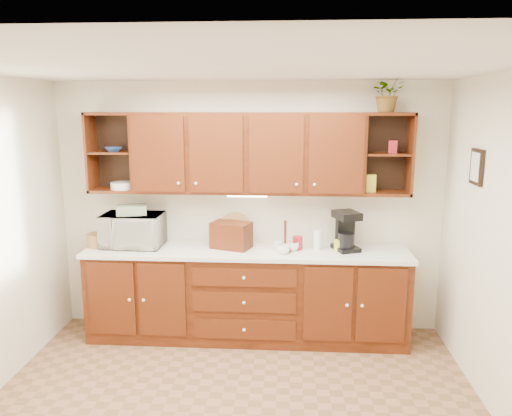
# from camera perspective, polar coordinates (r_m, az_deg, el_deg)

# --- Properties ---
(ceiling) EXTENTS (4.00, 4.00, 0.00)m
(ceiling) POSITION_cam_1_polar(r_m,az_deg,el_deg) (3.39, -3.33, 15.84)
(ceiling) COLOR white
(ceiling) RESTS_ON back_wall
(back_wall) EXTENTS (4.00, 0.00, 4.00)m
(back_wall) POSITION_cam_1_polar(r_m,az_deg,el_deg) (5.23, -0.81, 0.00)
(back_wall) COLOR beige
(back_wall) RESTS_ON floor
(base_cabinets) EXTENTS (3.20, 0.60, 0.90)m
(base_cabinets) POSITION_cam_1_polar(r_m,az_deg,el_deg) (5.18, -1.05, -9.91)
(base_cabinets) COLOR black
(base_cabinets) RESTS_ON floor
(countertop) EXTENTS (3.24, 0.64, 0.04)m
(countertop) POSITION_cam_1_polar(r_m,az_deg,el_deg) (5.02, -1.08, -4.96)
(countertop) COLOR white
(countertop) RESTS_ON base_cabinets
(upper_cabinets) EXTENTS (3.20, 0.33, 0.80)m
(upper_cabinets) POSITION_cam_1_polar(r_m,az_deg,el_deg) (4.98, -0.87, 6.32)
(upper_cabinets) COLOR black
(upper_cabinets) RESTS_ON back_wall
(undercabinet_light) EXTENTS (0.40, 0.05, 0.02)m
(undercabinet_light) POSITION_cam_1_polar(r_m,az_deg,el_deg) (4.99, -1.01, 1.43)
(undercabinet_light) COLOR white
(undercabinet_light) RESTS_ON upper_cabinets
(framed_picture) EXTENTS (0.03, 0.24, 0.30)m
(framed_picture) POSITION_cam_1_polar(r_m,az_deg,el_deg) (4.56, 23.93, 4.32)
(framed_picture) COLOR black
(framed_picture) RESTS_ON right_wall
(wicker_basket) EXTENTS (0.23, 0.23, 0.13)m
(wicker_basket) POSITION_cam_1_polar(r_m,az_deg,el_deg) (5.35, -17.55, -3.50)
(wicker_basket) COLOR #9E6C41
(wicker_basket) RESTS_ON countertop
(microwave) EXTENTS (0.61, 0.42, 0.33)m
(microwave) POSITION_cam_1_polar(r_m,az_deg,el_deg) (5.24, -13.91, -2.47)
(microwave) COLOR beige
(microwave) RESTS_ON countertop
(towel_stack) EXTENTS (0.34, 0.29, 0.09)m
(towel_stack) POSITION_cam_1_polar(r_m,az_deg,el_deg) (5.20, -14.02, -0.21)
(towel_stack) COLOR tan
(towel_stack) RESTS_ON microwave
(wine_bottle) EXTENTS (0.10, 0.10, 0.32)m
(wine_bottle) POSITION_cam_1_polar(r_m,az_deg,el_deg) (5.31, -10.99, -2.26)
(wine_bottle) COLOR black
(wine_bottle) RESTS_ON countertop
(woven_tray) EXTENTS (0.35, 0.10, 0.34)m
(woven_tray) POSITION_cam_1_polar(r_m,az_deg,el_deg) (5.18, -2.39, -4.11)
(woven_tray) COLOR #9E6C41
(woven_tray) RESTS_ON countertop
(bread_box) EXTENTS (0.44, 0.35, 0.27)m
(bread_box) POSITION_cam_1_polar(r_m,az_deg,el_deg) (5.03, -2.84, -3.12)
(bread_box) COLOR black
(bread_box) RESTS_ON countertop
(mug_tree) EXTENTS (0.30, 0.29, 0.32)m
(mug_tree) POSITION_cam_1_polar(r_m,az_deg,el_deg) (4.93, 3.34, -4.45)
(mug_tree) COLOR black
(mug_tree) RESTS_ON countertop
(canister_red) EXTENTS (0.11, 0.11, 0.13)m
(canister_red) POSITION_cam_1_polar(r_m,az_deg,el_deg) (5.02, 4.77, -4.00)
(canister_red) COLOR maroon
(canister_red) RESTS_ON countertop
(canister_white) EXTENTS (0.09, 0.09, 0.20)m
(canister_white) POSITION_cam_1_polar(r_m,az_deg,el_deg) (5.00, 7.01, -3.68)
(canister_white) COLOR white
(canister_white) RESTS_ON countertop
(canister_yellow) EXTENTS (0.11, 0.11, 0.11)m
(canister_yellow) POSITION_cam_1_polar(r_m,az_deg,el_deg) (5.02, 9.36, -4.23)
(canister_yellow) COLOR gold
(canister_yellow) RESTS_ON countertop
(coffee_maker) EXTENTS (0.29, 0.33, 0.39)m
(coffee_maker) POSITION_cam_1_polar(r_m,az_deg,el_deg) (5.04, 10.24, -2.62)
(coffee_maker) COLOR black
(coffee_maker) RESTS_ON countertop
(bowl_stack) EXTENTS (0.24, 0.24, 0.04)m
(bowl_stack) POSITION_cam_1_polar(r_m,az_deg,el_deg) (5.24, -15.98, 6.46)
(bowl_stack) COLOR navy
(bowl_stack) RESTS_ON upper_cabinets
(plate_stack) EXTENTS (0.31, 0.31, 0.07)m
(plate_stack) POSITION_cam_1_polar(r_m,az_deg,el_deg) (5.26, -15.03, 2.49)
(plate_stack) COLOR white
(plate_stack) RESTS_ON upper_cabinets
(pantry_box_yellow) EXTENTS (0.10, 0.08, 0.17)m
(pantry_box_yellow) POSITION_cam_1_polar(r_m,az_deg,el_deg) (5.02, 12.93, 2.78)
(pantry_box_yellow) COLOR gold
(pantry_box_yellow) RESTS_ON upper_cabinets
(pantry_box_red) EXTENTS (0.10, 0.09, 0.12)m
(pantry_box_red) POSITION_cam_1_polar(r_m,az_deg,el_deg) (5.04, 15.38, 6.76)
(pantry_box_red) COLOR maroon
(pantry_box_red) RESTS_ON upper_cabinets
(potted_plant) EXTENTS (0.41, 0.38, 0.36)m
(potted_plant) POSITION_cam_1_polar(r_m,az_deg,el_deg) (5.00, 14.84, 12.61)
(potted_plant) COLOR #999999
(potted_plant) RESTS_ON upper_cabinets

